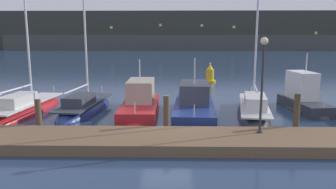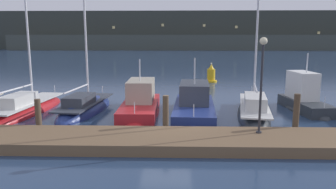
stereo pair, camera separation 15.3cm
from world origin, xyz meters
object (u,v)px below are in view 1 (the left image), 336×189
sailboat_berth_3 (85,110)px  motorboat_berth_7 (303,102)px  sailboat_berth_6 (254,113)px  dock_lamppost (263,70)px  motorboat_berth_5 (194,110)px  channel_buoy (210,75)px  sailboat_berth_2 (27,111)px  motorboat_berth_4 (140,107)px

sailboat_berth_3 → motorboat_berth_7: sailboat_berth_3 is taller
sailboat_berth_6 → dock_lamppost: sailboat_berth_6 is taller
motorboat_berth_5 → dock_lamppost: 6.20m
sailboat_berth_3 → sailboat_berth_6: bearing=-3.9°
motorboat_berth_7 → dock_lamppost: dock_lamppost is taller
channel_buoy → motorboat_berth_5: bearing=-99.7°
sailboat_berth_2 → motorboat_berth_5: (9.94, -0.32, 0.14)m
sailboat_berth_2 → dock_lamppost: (12.47, -5.20, 3.01)m
motorboat_berth_5 → channel_buoy: motorboat_berth_5 is taller
sailboat_berth_2 → sailboat_berth_6: 13.39m
sailboat_berth_2 → motorboat_berth_7: (16.79, 1.19, 0.33)m
sailboat_berth_2 → channel_buoy: 18.24m
channel_buoy → dock_lamppost: dock_lamppost is taller
motorboat_berth_4 → sailboat_berth_6: sailboat_berth_6 is taller
sailboat_berth_2 → dock_lamppost: bearing=-22.6°
motorboat_berth_7 → dock_lamppost: size_ratio=1.29×
sailboat_berth_2 → sailboat_berth_3: size_ratio=1.18×
sailboat_berth_2 → motorboat_berth_5: size_ratio=1.67×
sailboat_berth_3 → channel_buoy: sailboat_berth_3 is taller
motorboat_berth_4 → sailboat_berth_6: (6.62, -0.48, -0.23)m
sailboat_berth_6 → motorboat_berth_7: size_ratio=1.98×
motorboat_berth_5 → motorboat_berth_4: bearing=170.8°
motorboat_berth_4 → channel_buoy: motorboat_berth_4 is taller
sailboat_berth_3 → motorboat_berth_7: (13.42, 0.78, 0.38)m
motorboat_berth_5 → motorboat_berth_7: motorboat_berth_7 is taller
dock_lamppost → sailboat_berth_6: bearing=79.5°
motorboat_berth_4 → sailboat_berth_6: bearing=-4.2°
sailboat_berth_3 → channel_buoy: size_ratio=5.19×
motorboat_berth_4 → motorboat_berth_5: motorboat_berth_5 is taller
motorboat_berth_5 → sailboat_berth_3: bearing=173.7°
sailboat_berth_3 → motorboat_berth_5: sailboat_berth_3 is taller
sailboat_berth_3 → channel_buoy: bearing=55.6°
sailboat_berth_3 → motorboat_berth_7: bearing=3.3°
sailboat_berth_2 → channel_buoy: size_ratio=6.15×
channel_buoy → dock_lamppost: (0.18, -18.66, 2.45)m
sailboat_berth_2 → sailboat_berth_3: sailboat_berth_2 is taller
channel_buoy → sailboat_berth_6: bearing=-85.5°
sailboat_berth_6 → channel_buoy: sailboat_berth_6 is taller
sailboat_berth_2 → dock_lamppost: size_ratio=2.90×
sailboat_berth_2 → motorboat_berth_5: 9.95m
motorboat_berth_7 → channel_buoy: size_ratio=2.75×
sailboat_berth_6 → dock_lamppost: (-0.91, -4.92, 3.03)m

